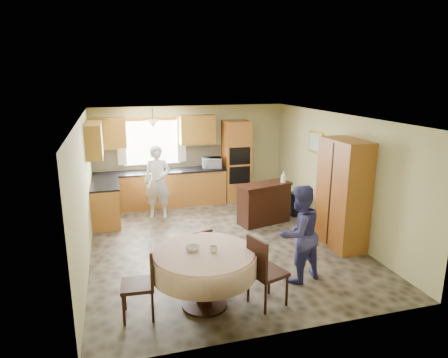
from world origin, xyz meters
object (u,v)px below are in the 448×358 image
oven_tower (236,161)px  sideboard (264,205)px  chair_back (200,251)px  person_dining (299,234)px  cupboard (343,194)px  chair_left (143,279)px  dining_table (204,264)px  person_sink (158,182)px  chair_right (263,268)px

oven_tower → sideboard: (0.07, -1.86, -0.63)m
chair_back → person_dining: 1.62m
cupboard → chair_left: bearing=-160.3°
sideboard → person_dining: person_dining is taller
dining_table → chair_back: 0.86m
oven_tower → chair_left: bearing=-120.6°
dining_table → person_dining: 1.68m
cupboard → person_dining: cupboard is taller
cupboard → person_sink: (-3.23, 2.59, -0.19)m
cupboard → chair_right: 2.80m
cupboard → person_sink: 4.14m
person_sink → chair_right: bearing=-64.0°
chair_right → person_dining: 1.02m
dining_table → chair_right: chair_right is taller
chair_right → person_dining: (0.82, 0.57, 0.21)m
sideboard → dining_table: (-2.06, -2.93, 0.23)m
sideboard → person_dining: bearing=-114.1°
oven_tower → chair_back: (-1.86, -3.96, -0.59)m
oven_tower → chair_back: oven_tower is taller
sideboard → cupboard: 1.93m
oven_tower → cupboard: size_ratio=1.01×
person_dining → chair_right: bearing=18.2°
oven_tower → chair_left: (-2.84, -4.80, -0.50)m
person_sink → oven_tower: bearing=33.3°
oven_tower → person_sink: size_ratio=1.24×
person_dining → sideboard: bearing=-115.5°
oven_tower → person_dining: (-0.35, -4.44, -0.26)m
sideboard → person_dining: size_ratio=0.76×
sideboard → person_sink: 2.51m
person_sink → person_dining: (1.81, -3.63, -0.05)m
cupboard → chair_back: (-2.93, -0.56, -0.57)m
chair_left → chair_right: 1.68m
chair_back → cupboard: bearing=173.3°
person_sink → person_dining: bearing=-50.7°
sideboard → person_dining: (-0.42, -2.58, 0.37)m
cupboard → chair_left: 4.18m
cupboard → sideboard: bearing=123.0°
chair_left → chair_right: (1.66, -0.21, 0.02)m
oven_tower → cupboard: oven_tower is taller
dining_table → chair_back: (0.12, 0.83, -0.19)m
cupboard → oven_tower: bearing=107.5°
oven_tower → person_dining: size_ratio=1.33×
dining_table → chair_right: (0.81, -0.22, -0.08)m
chair_left → chair_back: 1.29m
chair_left → person_sink: bearing=174.8°
chair_left → chair_back: bearing=135.1°
dining_table → oven_tower: bearing=67.5°
chair_back → chair_right: (0.69, -1.05, 0.12)m
dining_table → chair_left: 0.86m
person_sink → person_dining: person_sink is taller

